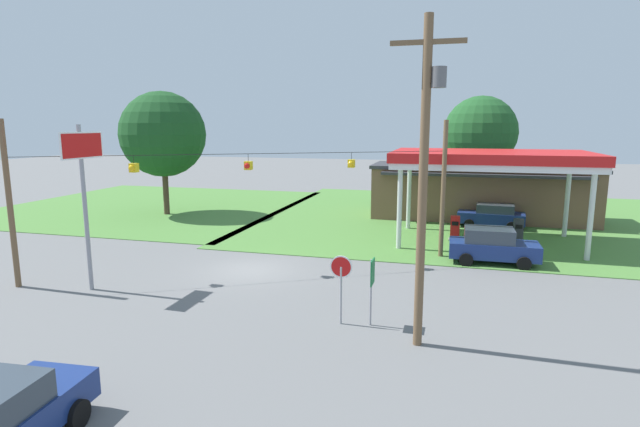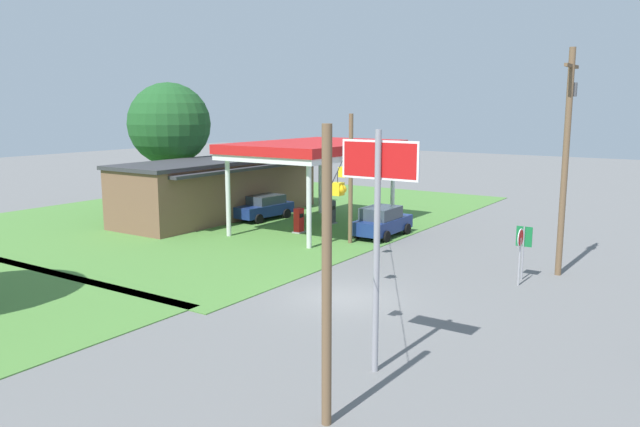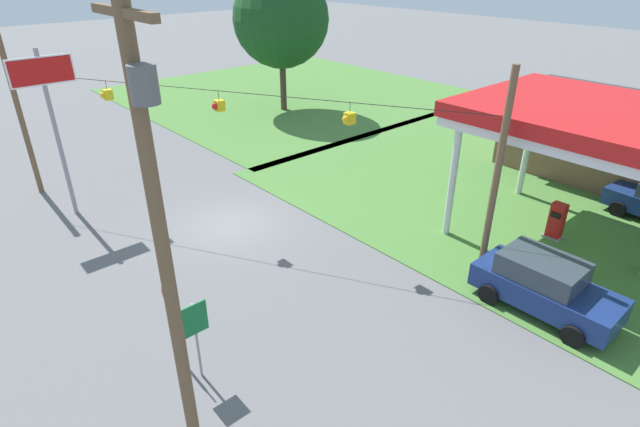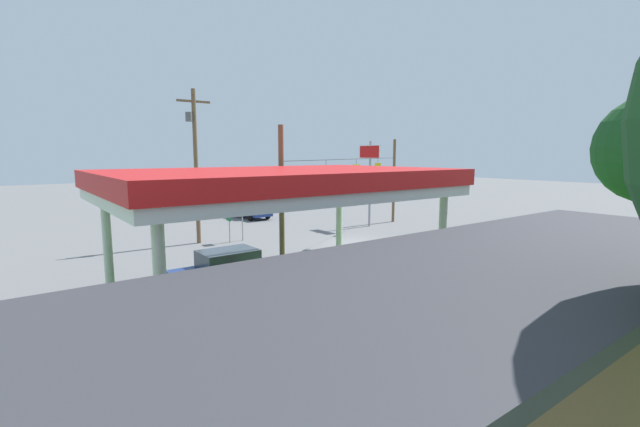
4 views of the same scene
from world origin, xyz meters
name	(u,v)px [view 2 (image 2 of 4)]	position (x,y,z in m)	size (l,w,h in m)	color
ground_plane	(343,298)	(0.00, 0.00, 0.00)	(160.00, 160.00, 0.00)	slate
grass_verge_station_corner	(240,212)	(13.36, 17.10, 0.02)	(36.00, 28.00, 0.04)	#4C7F38
gas_station_canopy	(315,150)	(11.36, 9.07, 4.96)	(11.17, 7.20, 5.46)	silver
gas_station_store	(220,188)	(11.32, 17.08, 2.04)	(16.00, 5.90, 4.04)	brown
fuel_pump_near	(299,221)	(9.55, 9.07, 0.73)	(0.71, 0.56, 1.54)	gray
fuel_pump_far	(331,213)	(13.16, 9.07, 0.73)	(0.71, 0.56, 1.54)	gray
car_at_pumps_front	(382,221)	(11.40, 4.35, 0.94)	(4.39, 2.15, 1.83)	navy
car_at_pumps_rear	(264,207)	(11.99, 13.79, 0.87)	(4.51, 2.40, 1.67)	navy
stop_sign_roadside	(520,244)	(5.71, -5.35, 1.81)	(0.80, 0.08, 2.50)	#99999E
stop_sign_overhead	(378,200)	(-5.43, -4.48, 5.04)	(0.22, 2.39, 7.00)	gray
route_sign	(524,242)	(6.78, -5.20, 1.71)	(0.10, 0.70, 2.40)	gray
utility_pole_main	(566,151)	(8.51, -6.36, 5.67)	(2.20, 0.44, 10.15)	brown
signal_span_gantry	(344,202)	(0.00, -0.01, 3.91)	(17.94, 10.24, 7.24)	brown
tree_behind_station	(169,124)	(11.29, 21.91, 6.35)	(5.98, 5.98, 9.36)	#4C3828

